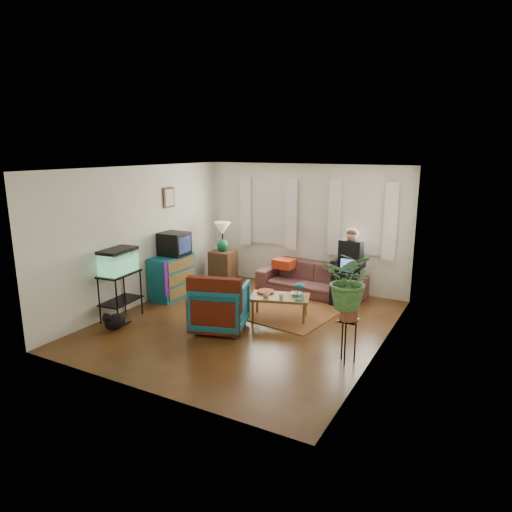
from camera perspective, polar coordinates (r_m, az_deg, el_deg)
The scene contains 31 objects.
floor at distance 7.84m, azimuth -1.41°, elevation -8.45°, with size 4.50×5.00×0.01m, color #4F2B14.
ceiling at distance 7.29m, azimuth -1.53°, elevation 10.91°, with size 4.50×5.00×0.01m, color white.
wall_back at distance 9.66m, azimuth 5.99°, elevation 3.68°, with size 4.50×0.01×2.60m, color silver.
wall_front at distance 5.51m, azimuth -14.63°, elevation -4.09°, with size 4.50×0.01×2.60m, color silver.
wall_left at distance 8.78m, azimuth -14.30°, elevation 2.36°, with size 0.01×5.00×2.60m, color silver.
wall_right at distance 6.65m, azimuth 15.57°, elevation -1.16°, with size 0.01×5.00×2.60m, color silver.
window_left at distance 9.94m, azimuth 1.70°, elevation 5.47°, with size 1.08×0.04×1.38m, color white.
window_right at distance 9.20m, azimuth 13.19°, elevation 4.50°, with size 1.08×0.04×1.38m, color white.
curtains_left at distance 9.86m, azimuth 1.49°, elevation 5.42°, with size 1.36×0.06×1.50m, color white.
curtains_right at distance 9.12m, azimuth 13.05°, elevation 4.43°, with size 1.36×0.06×1.50m, color white.
picture_frame at distance 9.30m, azimuth -10.81°, elevation 7.19°, with size 0.04×0.32×0.40m, color #3D2616.
area_rug at distance 8.48m, azimuth 2.86°, elevation -6.68°, with size 2.00×1.60×0.01m, color brown.
sofa at distance 9.31m, azimuth 6.91°, elevation -2.26°, with size 2.16×0.85×0.84m, color brown.
seated_person at distance 8.96m, azimuth 11.45°, elevation -1.58°, with size 0.54×0.66×1.29m, color black, non-canonical shape.
side_table at distance 10.09m, azimuth -4.14°, elevation -1.35°, with size 0.49×0.49×0.71m, color #371D14.
table_lamp at distance 9.95m, azimuth -4.20°, elevation 2.33°, with size 0.37×0.37×0.65m, color white, non-canonical shape.
dresser at distance 9.22m, azimuth -10.46°, elevation -2.53°, with size 0.47×0.94×0.85m, color #137274.
crt_tv at distance 9.13m, azimuth -10.18°, elevation 1.52°, with size 0.52×0.47×0.45m, color black.
aquarium_stand at distance 8.25m, azimuth -16.55°, elevation -4.83°, with size 0.41×0.74×0.83m, color black.
aquarium at distance 8.08m, azimuth -16.84°, elevation -0.56°, with size 0.37×0.68×0.44m, color #7FD899.
black_cat at distance 7.87m, azimuth -17.22°, elevation -7.66°, with size 0.26×0.40×0.34m, color black.
armchair at distance 7.50m, azimuth -4.51°, elevation -6.00°, with size 0.84×0.78×0.86m, color navy.
serape_throw at distance 7.14m, azimuth -5.26°, elevation -5.50°, with size 0.86×0.20×0.71m, color #9E0A0A.
coffee_table at distance 7.99m, azimuth 2.99°, elevation -6.43°, with size 1.01×0.55×0.42m, color brown.
cup_a at distance 7.86m, azimuth 1.26°, elevation -4.82°, with size 0.11×0.11×0.09m, color white.
cup_b at distance 7.75m, azimuth 3.18°, elevation -5.11°, with size 0.09×0.09×0.09m, color beige.
bowl at distance 7.97m, azimuth 5.06°, elevation -4.75°, with size 0.20×0.20×0.05m, color white.
snack_tray at distance 8.09m, azimuth 1.21°, elevation -4.49°, with size 0.31×0.31×0.04m, color #B21414.
birdcage at distance 7.71m, azimuth 5.45°, elevation -4.44°, with size 0.16×0.16×0.29m, color #115B6B, non-canonical shape.
plant_stand at distance 6.51m, azimuth 11.36°, elevation -10.40°, with size 0.27×0.27×0.63m, color black.
potted_plant at distance 6.25m, azimuth 11.67°, elevation -4.06°, with size 0.72×0.62×0.80m, color #599947.
Camera 1 is at (3.65, -6.30, 2.91)m, focal length 32.00 mm.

